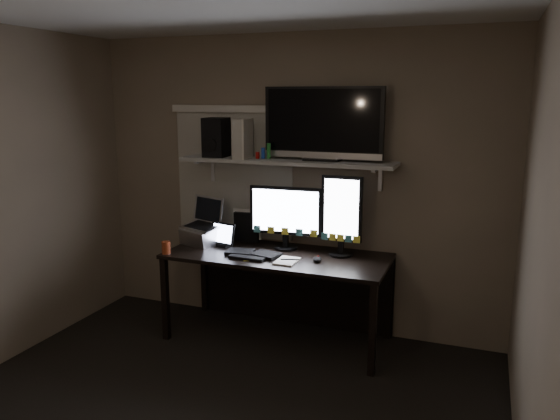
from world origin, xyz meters
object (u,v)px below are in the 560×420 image
at_px(monitor_portrait, 342,216).
at_px(mouse, 317,259).
at_px(speaker, 216,137).
at_px(tv, 323,124).
at_px(game_console, 244,139).
at_px(cup, 166,248).
at_px(tablet, 223,235).
at_px(monitor_landscape, 286,217).
at_px(desk, 282,271).
at_px(laptop, 202,222).
at_px(keyboard, 253,253).

height_order(monitor_portrait, mouse, monitor_portrait).
bearing_deg(speaker, tv, -0.86).
relative_size(mouse, game_console, 0.31).
xyz_separation_m(cup, game_console, (0.49, 0.47, 0.86)).
height_order(tablet, speaker, speaker).
bearing_deg(mouse, tv, 89.65).
xyz_separation_m(monitor_portrait, mouse, (-0.13, -0.22, -0.31)).
distance_m(game_console, speaker, 0.26).
bearing_deg(cup, monitor_landscape, 29.17).
bearing_deg(monitor_portrait, cup, -159.04).
xyz_separation_m(desk, game_console, (-0.36, 0.05, 1.09)).
xyz_separation_m(mouse, cup, (-1.21, -0.23, 0.03)).
distance_m(cup, tv, 1.61).
relative_size(monitor_landscape, speaker, 1.88).
height_order(laptop, game_console, game_console).
bearing_deg(cup, game_console, 44.08).
height_order(game_console, speaker, speaker).
xyz_separation_m(keyboard, mouse, (0.54, 0.02, 0.00)).
height_order(monitor_landscape, laptop, monitor_landscape).
bearing_deg(laptop, game_console, 37.24).
relative_size(cup, game_console, 0.32).
height_order(desk, tv, tv).
relative_size(keyboard, tablet, 1.89).
bearing_deg(monitor_landscape, monitor_portrait, -5.97).
distance_m(monitor_landscape, keyboard, 0.41).
bearing_deg(mouse, speaker, 153.84).
relative_size(desk, speaker, 5.47).
bearing_deg(monitor_portrait, tablet, -171.79).
bearing_deg(tablet, desk, 21.53).
bearing_deg(tv, tablet, -166.11).
distance_m(desk, laptop, 0.81).
height_order(mouse, speaker, speaker).
bearing_deg(game_console, monitor_portrait, -8.85).
distance_m(keyboard, mouse, 0.54).
distance_m(desk, cup, 0.98).
xyz_separation_m(game_console, speaker, (-0.26, 0.02, 0.00)).
height_order(monitor_portrait, tv, tv).
distance_m(laptop, game_console, 0.81).
height_order(desk, tablet, tablet).
xyz_separation_m(keyboard, laptop, (-0.54, 0.15, 0.18)).
bearing_deg(monitor_landscape, speaker, 176.56).
bearing_deg(monitor_portrait, mouse, -117.61).
bearing_deg(monitor_portrait, game_console, -179.13).
relative_size(mouse, tablet, 0.42).
xyz_separation_m(monitor_landscape, keyboard, (-0.18, -0.27, -0.26)).
height_order(laptop, tv, tv).
xyz_separation_m(desk, keyboard, (-0.17, -0.22, 0.19)).
bearing_deg(cup, tablet, 45.49).
distance_m(tablet, game_console, 0.83).
bearing_deg(desk, laptop, -174.81).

